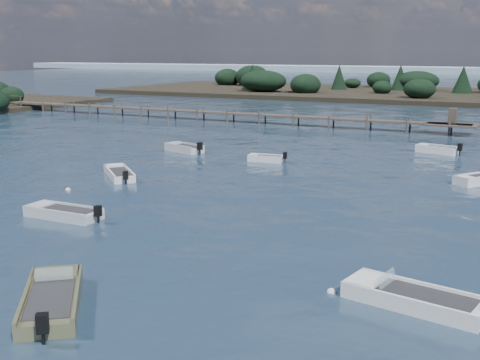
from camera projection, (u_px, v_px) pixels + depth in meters
The scene contains 13 objects.
ground at pixel (432, 121), 74.04m from camera, with size 400.00×400.00×0.00m, color #182839.
dinghy_extra_b at pixel (119, 175), 40.83m from camera, with size 4.30×4.06×1.10m.
dinghy_near_olive at pixel (52, 302), 20.04m from camera, with size 4.41×4.86×1.27m.
dinghy_extra_a at pixel (478, 181), 38.76m from camera, with size 2.97×3.43×1.22m.
tender_far_grey_b at pixel (437, 151), 50.45m from camera, with size 3.82×2.06×1.28m.
tender_far_grey at pixel (184, 150), 51.16m from camera, with size 4.10×2.53×1.30m.
tender_far_white at pixel (266, 160), 46.61m from camera, with size 3.07×1.41×1.03m.
dinghy_mid_white_a at pixel (414, 301), 20.18m from camera, with size 5.12×2.55×1.17m.
dinghy_mid_grey at pixel (63, 215), 30.89m from camera, with size 4.42×1.61×1.12m.
buoy_b at pixel (331, 292), 21.30m from camera, with size 0.32×0.32×0.32m, color silver.
buoy_c at pixel (68, 190), 37.02m from camera, with size 0.32×0.32×0.32m, color silver.
jetty at pixel (230, 113), 73.03m from camera, with size 64.50×3.20×3.40m.
distant_haze at pixel (287, 71), 262.10m from camera, with size 280.00×20.00×2.40m, color #98AFBD.
Camera 1 is at (12.52, -16.61, 8.37)m, focal length 45.00 mm.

